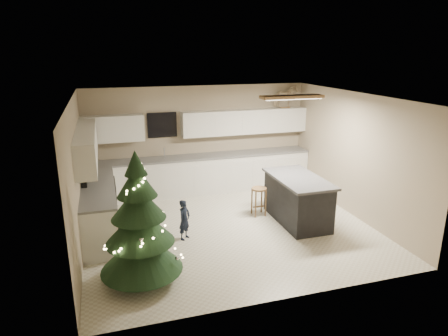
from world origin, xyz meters
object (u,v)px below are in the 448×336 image
(island, at_px, (297,199))
(bar_stool, at_px, (259,195))
(toddler, at_px, (184,220))
(christmas_tree, at_px, (140,229))
(rocking_horse, at_px, (286,97))

(island, xyz_separation_m, bar_stool, (-0.64, 0.53, -0.02))
(bar_stool, distance_m, toddler, 1.86)
(christmas_tree, bearing_deg, bar_stool, 34.69)
(bar_stool, distance_m, christmas_tree, 3.25)
(bar_stool, relative_size, christmas_tree, 0.30)
(christmas_tree, xyz_separation_m, rocking_horse, (4.09, 3.72, 1.43))
(rocking_horse, bearing_deg, island, 148.08)
(rocking_horse, bearing_deg, christmas_tree, 118.68)
(christmas_tree, bearing_deg, rocking_horse, 42.33)
(island, relative_size, rocking_horse, 2.58)
(bar_stool, xyz_separation_m, rocking_horse, (1.43, 1.89, 1.82))
(bar_stool, height_order, christmas_tree, christmas_tree)
(christmas_tree, height_order, rocking_horse, rocking_horse)
(christmas_tree, relative_size, rocking_horse, 3.14)
(island, distance_m, christmas_tree, 3.56)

